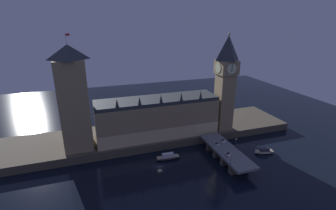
% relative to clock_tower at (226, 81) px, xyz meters
% --- Properties ---
extents(ground_plane, '(400.00, 400.00, 0.00)m').
position_rel_clock_tower_xyz_m(ground_plane, '(-56.60, -26.95, -41.67)').
color(ground_plane, black).
extents(embankment, '(220.00, 42.00, 5.36)m').
position_rel_clock_tower_xyz_m(embankment, '(-56.60, 12.05, -39.00)').
color(embankment, '#4C4438').
rests_on(embankment, ground_plane).
extents(parliament_hall, '(82.81, 22.57, 31.99)m').
position_rel_clock_tower_xyz_m(parliament_hall, '(-48.84, 4.66, -23.06)').
color(parliament_hall, '#9E845B').
rests_on(parliament_hall, embankment).
extents(clock_tower, '(13.37, 13.48, 68.68)m').
position_rel_clock_tower_xyz_m(clock_tower, '(0.00, 0.00, 0.00)').
color(clock_tower, '#9E845B').
rests_on(clock_tower, embankment).
extents(victoria_tower, '(16.97, 16.97, 69.78)m').
position_rel_clock_tower_xyz_m(victoria_tower, '(-100.55, 2.87, -4.28)').
color(victoria_tower, '#9E845B').
rests_on(victoria_tower, embankment).
extents(bridge, '(13.63, 46.00, 7.07)m').
position_rel_clock_tower_xyz_m(bridge, '(-15.59, -31.95, -37.03)').
color(bridge, slate).
rests_on(bridge, ground_plane).
extents(car_northbound_lead, '(1.96, 4.40, 1.33)m').
position_rel_clock_tower_xyz_m(car_northbound_lead, '(-18.59, -24.89, -33.98)').
color(car_northbound_lead, silver).
rests_on(car_northbound_lead, bridge).
extents(car_northbound_trail, '(1.98, 4.13, 1.58)m').
position_rel_clock_tower_xyz_m(car_northbound_trail, '(-18.59, -38.30, -33.86)').
color(car_northbound_trail, silver).
rests_on(car_northbound_trail, bridge).
extents(car_southbound_trail, '(2.01, 4.31, 1.32)m').
position_rel_clock_tower_xyz_m(car_southbound_trail, '(-12.60, -22.04, -33.99)').
color(car_southbound_trail, white).
rests_on(car_southbound_trail, bridge).
extents(pedestrian_near_rail, '(0.38, 0.38, 1.82)m').
position_rel_clock_tower_xyz_m(pedestrian_near_rail, '(-21.59, -41.82, -33.64)').
color(pedestrian_near_rail, black).
rests_on(pedestrian_near_rail, bridge).
extents(pedestrian_mid_walk, '(0.38, 0.38, 1.64)m').
position_rel_clock_tower_xyz_m(pedestrian_mid_walk, '(-9.60, -35.67, -33.74)').
color(pedestrian_mid_walk, black).
rests_on(pedestrian_mid_walk, bridge).
extents(street_lamp_near, '(1.34, 0.60, 6.85)m').
position_rel_clock_tower_xyz_m(street_lamp_near, '(-21.99, -46.67, -30.32)').
color(street_lamp_near, '#2D3333').
rests_on(street_lamp_near, bridge).
extents(street_lamp_mid, '(1.34, 0.60, 6.42)m').
position_rel_clock_tower_xyz_m(street_lamp_mid, '(-9.20, -31.95, -30.59)').
color(street_lamp_mid, '#2D3333').
rests_on(street_lamp_mid, bridge).
extents(street_lamp_far, '(1.34, 0.60, 5.97)m').
position_rel_clock_tower_xyz_m(street_lamp_far, '(-21.99, -17.23, -30.87)').
color(street_lamp_far, '#2D3333').
rests_on(street_lamp_far, bridge).
extents(boat_upstream, '(15.80, 5.28, 4.15)m').
position_rel_clock_tower_xyz_m(boat_upstream, '(-49.45, -20.60, -40.16)').
color(boat_upstream, '#28282D').
rests_on(boat_upstream, ground_plane).
extents(boat_downstream, '(13.51, 7.39, 3.63)m').
position_rel_clock_tower_xyz_m(boat_downstream, '(12.14, -33.20, -40.35)').
color(boat_downstream, '#B2A893').
rests_on(boat_downstream, ground_plane).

